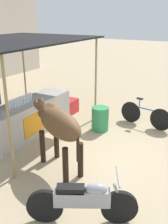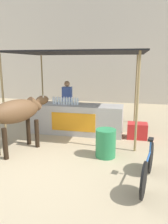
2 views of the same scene
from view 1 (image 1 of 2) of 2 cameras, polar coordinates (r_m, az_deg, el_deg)
ground_plane at (r=6.64m, az=3.36°, el=-8.47°), size 60.00×60.00×0.00m
stall_counter at (r=7.54m, az=-11.78°, el=-1.21°), size 3.00×0.82×0.96m
stall_awning at (r=7.27m, az=-14.85°, el=14.29°), size 4.20×3.20×2.61m
water_bottle_row at (r=7.07m, az=-13.65°, el=2.30°), size 0.88×0.07×0.25m
cooler_box at (r=9.05m, az=-3.23°, el=1.26°), size 0.60×0.44×0.48m
water_barrel at (r=7.66m, az=3.52°, el=-1.49°), size 0.50×0.50×0.70m
cow at (r=5.54m, az=-5.67°, el=-2.78°), size 1.11×1.80×1.44m
motorcycle_parked at (r=4.40m, az=-0.13°, el=-18.65°), size 0.96×1.63×0.90m
bicycle_leaning at (r=8.15m, az=13.14°, el=-0.66°), size 0.36×1.64×0.85m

